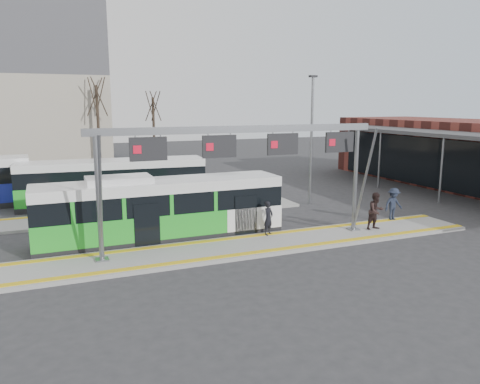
% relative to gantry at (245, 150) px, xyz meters
% --- Properties ---
extents(ground, '(120.00, 120.00, 0.00)m').
position_rel_gantry_xyz_m(ground, '(0.35, -0.25, -4.30)').
color(ground, '#2D2D30').
rests_on(ground, ground).
extents(platform_main, '(22.00, 3.00, 0.15)m').
position_rel_gantry_xyz_m(platform_main, '(0.35, -0.25, -4.22)').
color(platform_main, gray).
rests_on(platform_main, ground).
extents(platform_second, '(20.00, 3.00, 0.15)m').
position_rel_gantry_xyz_m(platform_second, '(-3.65, 7.75, -4.22)').
color(platform_second, gray).
rests_on(platform_second, ground).
extents(tactile_main, '(22.00, 2.65, 0.02)m').
position_rel_gantry_xyz_m(tactile_main, '(0.35, -0.25, -4.14)').
color(tactile_main, gold).
rests_on(tactile_main, platform_main).
extents(tactile_second, '(20.00, 0.35, 0.02)m').
position_rel_gantry_xyz_m(tactile_second, '(-3.65, 8.90, -4.14)').
color(tactile_second, gold).
rests_on(tactile_second, platform_second).
extents(gantry, '(13.00, 1.68, 5.20)m').
position_rel_gantry_xyz_m(gantry, '(0.00, 0.00, 0.00)').
color(gantry, slate).
rests_on(gantry, platform_main).
extents(hero_bus, '(11.29, 2.43, 3.10)m').
position_rel_gantry_xyz_m(hero_bus, '(-3.17, 2.49, -2.88)').
color(hero_bus, black).
rests_on(hero_bus, ground).
extents(bg_bus_green, '(11.43, 3.17, 2.82)m').
position_rel_gantry_xyz_m(bg_bus_green, '(-4.13, 11.35, -2.91)').
color(bg_bus_green, black).
rests_on(bg_bus_green, ground).
extents(passenger_a, '(0.70, 0.64, 1.61)m').
position_rel_gantry_xyz_m(passenger_a, '(1.57, 0.85, -3.35)').
color(passenger_a, black).
rests_on(passenger_a, platform_main).
extents(passenger_b, '(0.97, 0.79, 1.85)m').
position_rel_gantry_xyz_m(passenger_b, '(6.89, -0.31, -3.23)').
color(passenger_b, black).
rests_on(passenger_b, platform_main).
extents(passenger_c, '(1.16, 0.72, 1.74)m').
position_rel_gantry_xyz_m(passenger_c, '(8.96, 0.85, -3.28)').
color(passenger_c, '#1E2436').
rests_on(passenger_c, platform_main).
extents(tree_left, '(1.40, 1.40, 9.06)m').
position_rel_gantry_xyz_m(tree_left, '(-3.12, 28.64, 2.57)').
color(tree_left, '#382B21').
rests_on(tree_left, ground).
extents(tree_mid, '(1.40, 1.40, 7.88)m').
position_rel_gantry_xyz_m(tree_mid, '(3.05, 32.34, 1.68)').
color(tree_mid, '#382B21').
rests_on(tree_mid, ground).
extents(lamp_east, '(0.50, 0.25, 7.96)m').
position_rel_gantry_xyz_m(lamp_east, '(7.33, 6.68, -0.08)').
color(lamp_east, slate).
rests_on(lamp_east, ground).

